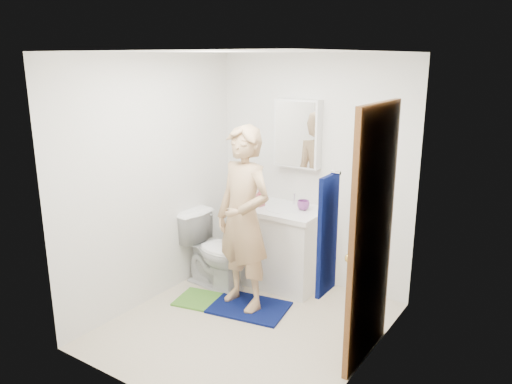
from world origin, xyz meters
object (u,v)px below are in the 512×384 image
at_px(toilet, 216,250).
at_px(toothbrush_cup, 303,205).
at_px(towel, 327,235).
at_px(soap_dispenser, 260,197).
at_px(man, 244,219).
at_px(vanity_cabinet, 285,249).
at_px(medicine_cabinet, 298,133).

xyz_separation_m(toilet, toothbrush_cup, (0.77, 0.48, 0.51)).
height_order(towel, soap_dispenser, towel).
xyz_separation_m(towel, man, (-1.26, 0.85, -0.35)).
distance_m(vanity_cabinet, toilet, 0.73).
relative_size(vanity_cabinet, towel, 1.00).
relative_size(towel, toilet, 1.02).
bearing_deg(toilet, medicine_cabinet, -38.25).
distance_m(medicine_cabinet, soap_dispenser, 0.77).
relative_size(vanity_cabinet, toothbrush_cup, 6.35).
bearing_deg(medicine_cabinet, vanity_cabinet, -90.00).
distance_m(toilet, toothbrush_cup, 1.04).
height_order(towel, toilet, towel).
relative_size(towel, soap_dispenser, 4.26).
height_order(toilet, man, man).
bearing_deg(towel, soap_dispenser, 135.75).
distance_m(vanity_cabinet, man, 0.81).
height_order(vanity_cabinet, man, man).
bearing_deg(toothbrush_cup, vanity_cabinet, -161.08).
distance_m(medicine_cabinet, man, 1.12).
bearing_deg(toothbrush_cup, man, -109.93).
bearing_deg(toilet, toothbrush_cup, -53.60).
distance_m(soap_dispenser, man, 0.61).
xyz_separation_m(vanity_cabinet, medicine_cabinet, (0.00, 0.22, 1.20)).
bearing_deg(medicine_cabinet, soap_dispenser, -133.45).
bearing_deg(toilet, soap_dispenser, -37.70).
xyz_separation_m(medicine_cabinet, soap_dispenser, (-0.28, -0.29, -0.66)).
height_order(vanity_cabinet, medicine_cabinet, medicine_cabinet).
relative_size(vanity_cabinet, man, 0.46).
relative_size(vanity_cabinet, toilet, 1.02).
xyz_separation_m(towel, toilet, (-1.78, 1.07, -0.86)).
height_order(medicine_cabinet, towel, medicine_cabinet).
bearing_deg(toilet, man, -108.35).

